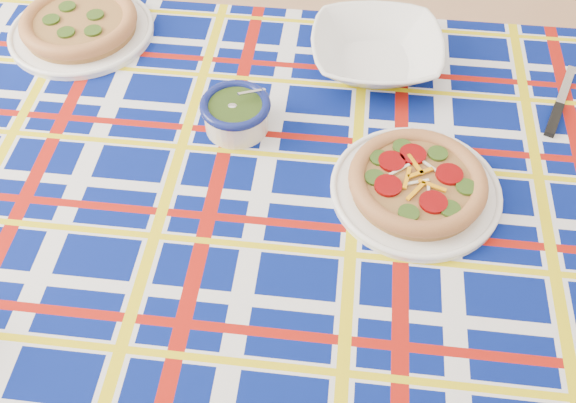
# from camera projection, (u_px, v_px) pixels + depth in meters

# --- Properties ---
(floor) EXTENTS (4.00, 4.00, 0.00)m
(floor) POSITION_uv_depth(u_px,v_px,m) (275.00, 251.00, 1.81)
(floor) COLOR tan
(floor) RESTS_ON ground
(dining_table) EXTENTS (1.54, 1.04, 0.69)m
(dining_table) POSITION_uv_depth(u_px,v_px,m) (308.00, 206.00, 1.12)
(dining_table) COLOR brown
(dining_table) RESTS_ON floor
(tablecloth) EXTENTS (1.58, 1.07, 0.10)m
(tablecloth) POSITION_uv_depth(u_px,v_px,m) (309.00, 197.00, 1.10)
(tablecloth) COLOR navy
(tablecloth) RESTS_ON dining_table
(main_focaccia_plate) EXTENTS (0.31, 0.31, 0.05)m
(main_focaccia_plate) POSITION_uv_depth(u_px,v_px,m) (417.00, 182.00, 1.02)
(main_focaccia_plate) COLOR olive
(main_focaccia_plate) RESTS_ON tablecloth
(pesto_bowl) EXTENTS (0.13, 0.13, 0.07)m
(pesto_bowl) POSITION_uv_depth(u_px,v_px,m) (236.00, 112.00, 1.11)
(pesto_bowl) COLOR black
(pesto_bowl) RESTS_ON tablecloth
(serving_bowl) EXTENTS (0.25, 0.25, 0.06)m
(serving_bowl) POSITION_uv_depth(u_px,v_px,m) (376.00, 52.00, 1.22)
(serving_bowl) COLOR white
(serving_bowl) RESTS_ON tablecloth
(second_focaccia_plate) EXTENTS (0.36, 0.36, 0.05)m
(second_focaccia_plate) POSITION_uv_depth(u_px,v_px,m) (79.00, 23.00, 1.28)
(second_focaccia_plate) COLOR olive
(second_focaccia_plate) RESTS_ON tablecloth
(table_knife) EXTENTS (0.11, 0.21, 0.01)m
(table_knife) POSITION_uv_depth(u_px,v_px,m) (565.00, 87.00, 1.20)
(table_knife) COLOR silver
(table_knife) RESTS_ON tablecloth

